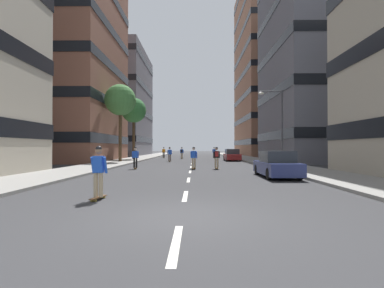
# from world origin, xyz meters

# --- Properties ---
(ground_plane) EXTENTS (188.42, 188.42, 0.00)m
(ground_plane) POSITION_xyz_m (0.00, 31.40, 0.00)
(ground_plane) COLOR #333335
(sidewalk_left) EXTENTS (3.92, 86.36, 0.14)m
(sidewalk_left) POSITION_xyz_m (-8.23, 35.33, 0.07)
(sidewalk_left) COLOR gray
(sidewalk_left) RESTS_ON ground_plane
(sidewalk_right) EXTENTS (3.92, 86.36, 0.14)m
(sidewalk_right) POSITION_xyz_m (8.23, 35.33, 0.07)
(sidewalk_right) COLOR gray
(sidewalk_right) RESTS_ON ground_plane
(lane_markings) EXTENTS (0.16, 72.20, 0.01)m
(lane_markings) POSITION_xyz_m (0.00, 33.00, 0.00)
(lane_markings) COLOR silver
(lane_markings) RESTS_ON ground_plane
(building_left_mid) EXTENTS (13.75, 16.21, 36.72)m
(building_left_mid) POSITION_xyz_m (-17.01, 29.40, 18.45)
(building_left_mid) COLOR brown
(building_left_mid) RESTS_ON ground_plane
(building_left_far) EXTENTS (13.75, 19.87, 22.04)m
(building_left_far) POSITION_xyz_m (-17.01, 53.56, 11.11)
(building_left_far) COLOR slate
(building_left_far) RESTS_ON ground_plane
(building_right_mid) EXTENTS (13.75, 16.43, 26.64)m
(building_right_mid) POSITION_xyz_m (17.01, 29.40, 13.41)
(building_right_mid) COLOR slate
(building_right_mid) RESTS_ON ground_plane
(building_right_far) EXTENTS (13.75, 21.53, 36.93)m
(building_right_far) POSITION_xyz_m (17.01, 53.56, 18.55)
(building_right_far) COLOR #9E6B51
(building_right_far) RESTS_ON ground_plane
(parked_car_near) EXTENTS (1.82, 4.40, 1.52)m
(parked_car_near) POSITION_xyz_m (5.07, 29.43, 0.70)
(parked_car_near) COLOR maroon
(parked_car_near) RESTS_ON ground_plane
(parked_car_mid) EXTENTS (1.82, 4.40, 1.52)m
(parked_car_mid) POSITION_xyz_m (5.07, 9.42, 0.70)
(parked_car_mid) COLOR navy
(parked_car_mid) RESTS_ON ground_plane
(street_tree_near) EXTENTS (3.56, 3.56, 8.81)m
(street_tree_near) POSITION_xyz_m (-8.23, 25.46, 7.10)
(street_tree_near) COLOR #4C3823
(street_tree_near) RESTS_ON sidewalk_left
(street_tree_mid) EXTENTS (3.47, 3.47, 8.51)m
(street_tree_mid) POSITION_xyz_m (-8.23, 32.62, 6.85)
(street_tree_mid) COLOR #4C3823
(street_tree_mid) RESTS_ON sidewalk_left
(streetlamp_right) EXTENTS (2.13, 0.30, 6.50)m
(streetlamp_right) POSITION_xyz_m (7.47, 17.45, 4.14)
(streetlamp_right) COLOR #3F3F44
(streetlamp_right) RESTS_ON sidewalk_right
(skater_0) EXTENTS (0.56, 0.92, 1.78)m
(skater_0) POSITION_xyz_m (-2.84, 2.23, 0.98)
(skater_0) COLOR brown
(skater_0) RESTS_ON ground_plane
(skater_1) EXTENTS (0.57, 0.92, 1.78)m
(skater_1) POSITION_xyz_m (-4.42, 15.59, 0.98)
(skater_1) COLOR brown
(skater_1) RESTS_ON ground_plane
(skater_2) EXTENTS (0.54, 0.91, 1.78)m
(skater_2) POSITION_xyz_m (3.46, 39.45, 0.98)
(skater_2) COLOR brown
(skater_2) RESTS_ON ground_plane
(skater_3) EXTENTS (0.56, 0.92, 1.78)m
(skater_3) POSITION_xyz_m (0.24, 15.46, 0.98)
(skater_3) COLOR brown
(skater_3) RESTS_ON ground_plane
(skater_4) EXTENTS (0.55, 0.92, 1.78)m
(skater_4) POSITION_xyz_m (-4.92, 40.73, 0.98)
(skater_4) COLOR brown
(skater_4) RESTS_ON ground_plane
(skater_5) EXTENTS (0.54, 0.91, 1.78)m
(skater_5) POSITION_xyz_m (2.07, 15.63, 1.02)
(skater_5) COLOR brown
(skater_5) RESTS_ON ground_plane
(skater_6) EXTENTS (0.56, 0.92, 1.78)m
(skater_6) POSITION_xyz_m (-1.68, 36.40, 1.02)
(skater_6) COLOR brown
(skater_6) RESTS_ON ground_plane
(skater_7) EXTENTS (0.56, 0.92, 1.78)m
(skater_7) POSITION_xyz_m (-2.73, 27.47, 0.98)
(skater_7) COLOR brown
(skater_7) RESTS_ON ground_plane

